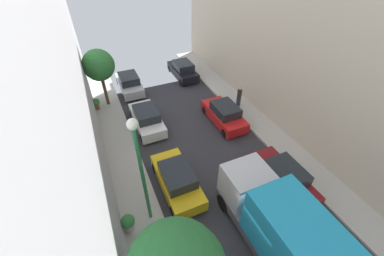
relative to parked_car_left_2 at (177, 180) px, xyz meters
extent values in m
plane|color=#2D2D33|center=(2.70, -4.25, -0.72)|extent=(32.00, 32.00, 0.00)
cube|color=#B7B2A8|center=(7.70, -4.25, -0.64)|extent=(2.00, 44.00, 0.15)
cube|color=gold|center=(0.00, 0.04, -0.17)|extent=(1.76, 4.20, 0.76)
cube|color=#1E2328|center=(0.00, -0.11, 0.53)|extent=(1.56, 2.10, 0.64)
cylinder|color=black|center=(-0.78, 1.59, -0.40)|extent=(0.22, 0.64, 0.64)
cylinder|color=black|center=(0.78, 1.59, -0.40)|extent=(0.22, 0.64, 0.64)
cylinder|color=black|center=(-0.78, -1.51, -0.40)|extent=(0.22, 0.64, 0.64)
cylinder|color=black|center=(0.78, -1.51, -0.40)|extent=(0.22, 0.64, 0.64)
cube|color=white|center=(0.00, 6.14, -0.17)|extent=(1.76, 4.20, 0.76)
cube|color=#1E2328|center=(0.00, 5.99, 0.53)|extent=(1.56, 2.10, 0.64)
cylinder|color=black|center=(-0.78, 7.69, -0.40)|extent=(0.22, 0.64, 0.64)
cylinder|color=black|center=(0.78, 7.69, -0.40)|extent=(0.22, 0.64, 0.64)
cylinder|color=black|center=(-0.78, 4.59, -0.40)|extent=(0.22, 0.64, 0.64)
cylinder|color=black|center=(0.78, 4.59, -0.40)|extent=(0.22, 0.64, 0.64)
cube|color=silver|center=(0.00, 11.91, -0.17)|extent=(1.76, 4.20, 0.76)
cube|color=#1E2328|center=(0.00, 11.76, 0.53)|extent=(1.56, 2.10, 0.64)
cylinder|color=black|center=(-0.78, 13.46, -0.40)|extent=(0.22, 0.64, 0.64)
cylinder|color=black|center=(0.78, 13.46, -0.40)|extent=(0.22, 0.64, 0.64)
cylinder|color=black|center=(-0.78, 10.36, -0.40)|extent=(0.22, 0.64, 0.64)
cylinder|color=black|center=(0.78, 10.36, -0.40)|extent=(0.22, 0.64, 0.64)
cube|color=maroon|center=(5.40, -2.18, -0.17)|extent=(1.76, 4.20, 0.76)
cube|color=#1E2328|center=(5.40, -2.33, 0.53)|extent=(1.56, 2.10, 0.64)
cylinder|color=black|center=(4.62, -0.63, -0.40)|extent=(0.22, 0.64, 0.64)
cylinder|color=black|center=(6.18, -0.63, -0.40)|extent=(0.22, 0.64, 0.64)
cylinder|color=black|center=(4.62, -3.73, -0.40)|extent=(0.22, 0.64, 0.64)
cylinder|color=black|center=(6.18, -3.73, -0.40)|extent=(0.22, 0.64, 0.64)
cube|color=red|center=(5.40, 4.31, -0.17)|extent=(1.76, 4.20, 0.76)
cube|color=#1E2328|center=(5.40, 4.16, 0.53)|extent=(1.56, 2.10, 0.64)
cylinder|color=black|center=(4.62, 5.86, -0.40)|extent=(0.22, 0.64, 0.64)
cylinder|color=black|center=(6.18, 5.86, -0.40)|extent=(0.22, 0.64, 0.64)
cylinder|color=black|center=(4.62, 2.76, -0.40)|extent=(0.22, 0.64, 0.64)
cylinder|color=black|center=(6.18, 2.76, -0.40)|extent=(0.22, 0.64, 0.64)
cube|color=black|center=(5.40, 12.42, -0.17)|extent=(1.76, 4.20, 0.76)
cube|color=#1E2328|center=(5.40, 12.27, 0.53)|extent=(1.56, 2.10, 0.64)
cylinder|color=black|center=(4.62, 13.97, -0.40)|extent=(0.22, 0.64, 0.64)
cylinder|color=black|center=(6.18, 13.97, -0.40)|extent=(0.22, 0.64, 0.64)
cylinder|color=black|center=(4.62, 10.87, -0.40)|extent=(0.22, 0.64, 0.64)
cylinder|color=black|center=(6.18, 10.87, -0.40)|extent=(0.22, 0.64, 0.64)
cube|color=#4C4C51|center=(2.70, -4.77, 0.01)|extent=(2.20, 6.60, 0.50)
cube|color=#B7B7BC|center=(2.70, -2.37, 1.11)|extent=(2.10, 1.80, 1.70)
cube|color=#1E8CB7|center=(2.70, -5.77, 1.46)|extent=(2.24, 4.20, 2.40)
cylinder|color=black|center=(1.72, -2.17, -0.24)|extent=(0.30, 0.96, 0.96)
cylinder|color=black|center=(3.68, -2.17, -0.24)|extent=(0.30, 0.96, 0.96)
cylinder|color=#2D334C|center=(7.37, 5.55, -0.16)|extent=(0.18, 0.18, 0.82)
cylinder|color=#2D334C|center=(7.59, 5.55, -0.16)|extent=(0.18, 0.18, 0.82)
cylinder|color=#262626|center=(7.48, 5.55, 0.57)|extent=(0.36, 0.36, 0.64)
sphere|color=tan|center=(7.48, 5.55, 1.03)|extent=(0.24, 0.24, 0.24)
cylinder|color=brown|center=(-2.21, 10.17, 0.70)|extent=(0.25, 0.25, 2.53)
sphere|color=#2D7233|center=(-2.21, 10.17, 2.84)|extent=(2.35, 2.35, 2.35)
cylinder|color=brown|center=(-3.10, 9.78, -0.37)|extent=(0.38, 0.38, 0.40)
sphere|color=#38843D|center=(-3.10, 9.78, 0.06)|extent=(0.56, 0.56, 0.56)
cylinder|color=#B2A899|center=(-3.00, -1.42, -0.36)|extent=(0.44, 0.44, 0.42)
sphere|color=#38843D|center=(-3.00, -1.42, 0.11)|extent=(0.66, 0.66, 0.66)
cylinder|color=#26723F|center=(-1.90, -1.18, 2.26)|extent=(0.16, 0.16, 5.66)
sphere|color=white|center=(-1.90, -1.18, 5.31)|extent=(0.44, 0.44, 0.44)
camera|label=1|loc=(-2.66, -8.02, 10.47)|focal=22.50mm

